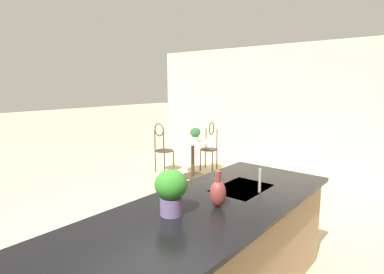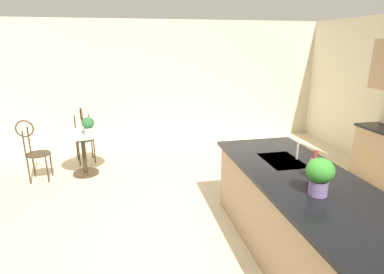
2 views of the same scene
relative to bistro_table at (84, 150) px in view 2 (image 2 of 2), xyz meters
name	(u,v)px [view 2 (image 2 of 2)]	position (x,y,z in m)	size (l,w,h in m)	color
ground_plane	(215,252)	(2.56, 1.64, -0.45)	(40.00, 40.00, 0.00)	beige
wall_left_window	(164,83)	(-1.70, 1.64, 0.90)	(0.12, 7.80, 2.70)	beige
kitchen_island	(304,220)	(2.86, 2.49, 0.02)	(2.80, 1.06, 0.92)	tan
bistro_table	(84,150)	(0.00, 0.00, 0.00)	(0.80, 0.80, 0.74)	#3D2D1E
chair_near_window	(34,148)	(0.11, -0.76, 0.13)	(0.38, 0.48, 1.04)	#3D2D1E
chair_by_island	(84,133)	(-0.67, -0.06, 0.13)	(0.52, 0.46, 1.04)	#3D2D1E
sink_faucet	(297,150)	(2.31, 2.67, 0.58)	(0.02, 0.02, 0.22)	#B2B5BA
potted_plant_on_table	(88,125)	(0.07, 0.12, 0.46)	(0.21, 0.21, 0.29)	beige
potted_plant_counter_near	(320,174)	(3.16, 2.39, 0.67)	(0.24, 0.24, 0.34)	#7A669E
vase_on_counter	(314,167)	(2.81, 2.56, 0.58)	(0.13, 0.13, 0.29)	#993D38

